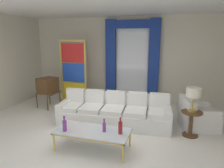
{
  "coord_description": "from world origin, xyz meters",
  "views": [
    {
      "loc": [
        1.6,
        -4.3,
        2.24
      ],
      "look_at": [
        0.05,
        0.9,
        1.05
      ],
      "focal_mm": 33.27,
      "sensor_mm": 36.0,
      "label": 1
    }
  ],
  "objects_px": {
    "vintage_tv": "(48,86)",
    "bottle_crystal_tall": "(120,127)",
    "stained_glass_divider": "(73,74)",
    "armchair_white": "(196,117)",
    "peacock_figurine": "(83,103)",
    "bottle_amber_squat": "(104,127)",
    "coffee_table": "(93,132)",
    "round_side_table": "(191,121)",
    "table_lamp_brass": "(194,93)",
    "bottle_blue_decanter": "(65,125)",
    "couch_white_long": "(115,112)"
  },
  "relations": [
    {
      "from": "bottle_amber_squat",
      "to": "stained_glass_divider",
      "type": "bearing_deg",
      "value": 126.94
    },
    {
      "from": "peacock_figurine",
      "to": "table_lamp_brass",
      "type": "xyz_separation_m",
      "value": [
        3.2,
        -1.01,
        0.81
      ]
    },
    {
      "from": "peacock_figurine",
      "to": "round_side_table",
      "type": "distance_m",
      "value": 3.36
    },
    {
      "from": "bottle_amber_squat",
      "to": "stained_glass_divider",
      "type": "height_order",
      "value": "stained_glass_divider"
    },
    {
      "from": "bottle_amber_squat",
      "to": "peacock_figurine",
      "type": "distance_m",
      "value": 2.67
    },
    {
      "from": "bottle_crystal_tall",
      "to": "stained_glass_divider",
      "type": "relative_size",
      "value": 0.16
    },
    {
      "from": "coffee_table",
      "to": "bottle_amber_squat",
      "type": "relative_size",
      "value": 5.37
    },
    {
      "from": "bottle_crystal_tall",
      "to": "peacock_figurine",
      "type": "distance_m",
      "value": 2.87
    },
    {
      "from": "peacock_figurine",
      "to": "table_lamp_brass",
      "type": "distance_m",
      "value": 3.45
    },
    {
      "from": "coffee_table",
      "to": "peacock_figurine",
      "type": "relative_size",
      "value": 2.51
    },
    {
      "from": "bottle_amber_squat",
      "to": "vintage_tv",
      "type": "distance_m",
      "value": 3.39
    },
    {
      "from": "stained_glass_divider",
      "to": "couch_white_long",
      "type": "bearing_deg",
      "value": -35.06
    },
    {
      "from": "couch_white_long",
      "to": "bottle_blue_decanter",
      "type": "height_order",
      "value": "couch_white_long"
    },
    {
      "from": "coffee_table",
      "to": "bottle_amber_squat",
      "type": "xyz_separation_m",
      "value": [
        0.24,
        0.02,
        0.14
      ]
    },
    {
      "from": "coffee_table",
      "to": "table_lamp_brass",
      "type": "height_order",
      "value": "table_lamp_brass"
    },
    {
      "from": "bottle_crystal_tall",
      "to": "stained_glass_divider",
      "type": "xyz_separation_m",
      "value": [
        -2.35,
        2.68,
        0.51
      ]
    },
    {
      "from": "vintage_tv",
      "to": "bottle_crystal_tall",
      "type": "bearing_deg",
      "value": -34.8
    },
    {
      "from": "bottle_amber_squat",
      "to": "table_lamp_brass",
      "type": "bearing_deg",
      "value": 34.83
    },
    {
      "from": "bottle_blue_decanter",
      "to": "vintage_tv",
      "type": "height_order",
      "value": "vintage_tv"
    },
    {
      "from": "round_side_table",
      "to": "peacock_figurine",
      "type": "bearing_deg",
      "value": 162.53
    },
    {
      "from": "bottle_crystal_tall",
      "to": "peacock_figurine",
      "type": "height_order",
      "value": "bottle_crystal_tall"
    },
    {
      "from": "table_lamp_brass",
      "to": "bottle_crystal_tall",
      "type": "bearing_deg",
      "value": -139.34
    },
    {
      "from": "couch_white_long",
      "to": "bottle_blue_decanter",
      "type": "bearing_deg",
      "value": -110.36
    },
    {
      "from": "couch_white_long",
      "to": "bottle_amber_squat",
      "type": "relative_size",
      "value": 10.59
    },
    {
      "from": "armchair_white",
      "to": "peacock_figurine",
      "type": "distance_m",
      "value": 3.4
    },
    {
      "from": "vintage_tv",
      "to": "round_side_table",
      "type": "xyz_separation_m",
      "value": [
        4.39,
        -0.88,
        -0.37
      ]
    },
    {
      "from": "peacock_figurine",
      "to": "table_lamp_brass",
      "type": "bearing_deg",
      "value": -17.47
    },
    {
      "from": "bottle_blue_decanter",
      "to": "bottle_crystal_tall",
      "type": "xyz_separation_m",
      "value": [
        1.11,
        0.2,
        0.01
      ]
    },
    {
      "from": "peacock_figurine",
      "to": "couch_white_long",
      "type": "bearing_deg",
      "value": -32.29
    },
    {
      "from": "bottle_blue_decanter",
      "to": "table_lamp_brass",
      "type": "xyz_separation_m",
      "value": [
        2.5,
        1.4,
        0.49
      ]
    },
    {
      "from": "vintage_tv",
      "to": "peacock_figurine",
      "type": "xyz_separation_m",
      "value": [
        1.19,
        0.12,
        -0.51
      ]
    },
    {
      "from": "stained_glass_divider",
      "to": "armchair_white",
      "type": "bearing_deg",
      "value": -14.09
    },
    {
      "from": "coffee_table",
      "to": "vintage_tv",
      "type": "bearing_deg",
      "value": 138.96
    },
    {
      "from": "round_side_table",
      "to": "bottle_crystal_tall",
      "type": "bearing_deg",
      "value": -139.34
    },
    {
      "from": "stained_glass_divider",
      "to": "bottle_crystal_tall",
      "type": "bearing_deg",
      "value": -48.74
    },
    {
      "from": "bottle_blue_decanter",
      "to": "couch_white_long",
      "type": "bearing_deg",
      "value": 69.64
    },
    {
      "from": "table_lamp_brass",
      "to": "vintage_tv",
      "type": "bearing_deg",
      "value": 168.63
    },
    {
      "from": "couch_white_long",
      "to": "peacock_figurine",
      "type": "distance_m",
      "value": 1.53
    },
    {
      "from": "armchair_white",
      "to": "peacock_figurine",
      "type": "relative_size",
      "value": 1.68
    },
    {
      "from": "couch_white_long",
      "to": "peacock_figurine",
      "type": "bearing_deg",
      "value": 147.71
    },
    {
      "from": "vintage_tv",
      "to": "stained_glass_divider",
      "type": "bearing_deg",
      "value": 42.72
    },
    {
      "from": "vintage_tv",
      "to": "stained_glass_divider",
      "type": "distance_m",
      "value": 0.94
    },
    {
      "from": "bottle_amber_squat",
      "to": "round_side_table",
      "type": "height_order",
      "value": "bottle_amber_squat"
    },
    {
      "from": "peacock_figurine",
      "to": "bottle_crystal_tall",
      "type": "bearing_deg",
      "value": -50.7
    },
    {
      "from": "coffee_table",
      "to": "couch_white_long",
      "type": "bearing_deg",
      "value": 87.41
    },
    {
      "from": "peacock_figurine",
      "to": "stained_glass_divider",
      "type": "bearing_deg",
      "value": 139.02
    },
    {
      "from": "bottle_amber_squat",
      "to": "stained_glass_divider",
      "type": "distance_m",
      "value": 3.4
    },
    {
      "from": "coffee_table",
      "to": "bottle_crystal_tall",
      "type": "height_order",
      "value": "bottle_crystal_tall"
    },
    {
      "from": "coffee_table",
      "to": "stained_glass_divider",
      "type": "distance_m",
      "value": 3.3
    },
    {
      "from": "bottle_crystal_tall",
      "to": "coffee_table",
      "type": "bearing_deg",
      "value": -177.67
    }
  ]
}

